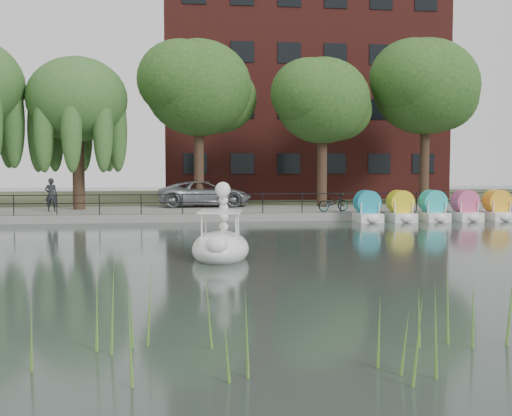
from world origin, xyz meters
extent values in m
plane|color=#37423D|center=(0.00, 0.00, 0.00)|extent=(120.00, 120.00, 0.00)
cube|color=gray|center=(0.00, 16.00, 0.20)|extent=(40.00, 6.00, 0.40)
cube|color=gray|center=(0.00, 13.05, 0.20)|extent=(40.00, 0.25, 0.40)
cube|color=#47512D|center=(0.00, 30.00, 0.18)|extent=(60.00, 22.00, 0.36)
cylinder|color=black|center=(0.00, 13.25, 1.35)|extent=(32.00, 0.04, 0.04)
cylinder|color=black|center=(0.00, 13.25, 0.95)|extent=(32.00, 0.04, 0.04)
cylinder|color=black|center=(0.00, 13.25, 0.90)|extent=(0.05, 0.05, 1.00)
cube|color=#4C1E16|center=(7.00, 30.00, 9.36)|extent=(20.00, 10.00, 18.00)
cylinder|color=#473323|center=(-7.50, 17.00, 2.30)|extent=(0.60, 0.60, 3.80)
ellipsoid|color=#4A7837|center=(-7.50, 17.00, 6.29)|extent=(5.32, 5.32, 4.52)
cylinder|color=#473323|center=(-1.00, 18.00, 2.65)|extent=(0.60, 0.60, 4.50)
ellipsoid|color=#47712B|center=(-1.00, 18.00, 7.10)|extent=(6.00, 6.00, 5.10)
cylinder|color=#473323|center=(6.00, 17.50, 2.42)|extent=(0.60, 0.60, 4.05)
ellipsoid|color=#47712B|center=(6.00, 17.50, 6.43)|extent=(5.40, 5.40, 4.59)
cylinder|color=#473323|center=(12.50, 18.50, 2.76)|extent=(0.60, 0.60, 4.72)
ellipsoid|color=#47712B|center=(12.50, 18.50, 7.44)|extent=(6.30, 6.30, 5.36)
imported|color=gray|center=(-0.66, 18.33, 1.25)|extent=(2.97, 6.20, 1.70)
imported|color=gray|center=(5.74, 13.77, 0.90)|extent=(1.08, 1.82, 1.00)
imported|color=black|center=(-8.69, 15.56, 1.39)|extent=(0.72, 0.49, 1.98)
ellipsoid|color=white|center=(-0.98, 0.74, 0.30)|extent=(2.10, 2.94, 0.60)
cube|color=white|center=(-1.00, 0.65, 0.60)|extent=(1.28, 1.36, 0.30)
cube|color=white|center=(-0.99, 0.69, 1.44)|extent=(1.45, 1.53, 0.06)
ellipsoid|color=white|center=(-1.16, -0.40, 0.55)|extent=(0.70, 0.58, 0.56)
sphere|color=white|center=(-0.85, 1.64, 2.06)|extent=(0.48, 0.48, 0.48)
cone|color=black|center=(-0.80, 1.95, 2.03)|extent=(0.24, 0.29, 0.20)
cylinder|color=yellow|center=(-0.82, 1.82, 2.04)|extent=(0.27, 0.14, 0.26)
cube|color=white|center=(7.08, 12.17, 0.22)|extent=(1.15, 1.70, 0.44)
cylinder|color=teal|center=(7.08, 12.27, 0.95)|extent=(0.90, 1.20, 0.90)
cube|color=white|center=(8.78, 12.17, 0.22)|extent=(1.15, 1.70, 0.44)
cylinder|color=yellow|center=(8.78, 12.27, 0.95)|extent=(0.90, 1.20, 0.90)
cube|color=white|center=(10.48, 12.17, 0.22)|extent=(1.15, 1.70, 0.44)
cylinder|color=#29BBBC|center=(10.48, 12.27, 0.95)|extent=(0.90, 1.20, 0.90)
cube|color=white|center=(12.18, 12.17, 0.22)|extent=(1.15, 1.70, 0.44)
cylinder|color=#D14E7E|center=(12.18, 12.27, 0.95)|extent=(0.90, 1.20, 0.90)
cube|color=white|center=(13.88, 12.17, 0.22)|extent=(1.15, 1.70, 0.44)
cylinder|color=#FBAD26|center=(13.88, 12.27, 0.95)|extent=(0.90, 1.20, 0.90)
camera|label=1|loc=(-2.31, -18.43, 2.88)|focal=45.00mm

